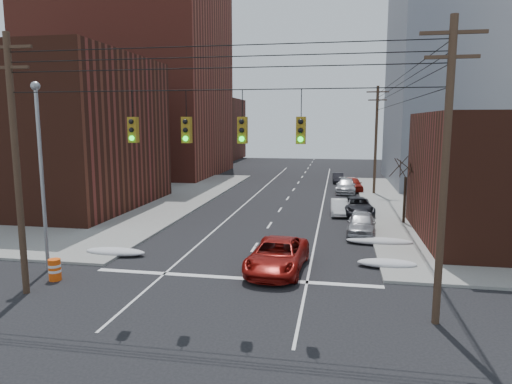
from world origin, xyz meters
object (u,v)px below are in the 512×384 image
at_px(red_pickup, 277,255).
at_px(lot_car_b, 136,189).
at_px(parked_car_d, 346,186).
at_px(parked_car_e, 353,184).
at_px(lot_car_d, 92,188).
at_px(parked_car_a, 361,224).
at_px(lot_car_c, 74,194).
at_px(construction_barrel, 55,269).
at_px(parked_car_c, 357,206).
at_px(parked_car_f, 338,178).
at_px(parked_car_b, 339,207).
at_px(lot_car_a, 105,202).

relative_size(red_pickup, lot_car_b, 1.08).
bearing_deg(parked_car_d, parked_car_e, 67.85).
bearing_deg(lot_car_d, red_pickup, -140.37).
distance_m(parked_car_a, lot_car_c, 26.85).
bearing_deg(lot_car_b, lot_car_c, 103.32).
relative_size(parked_car_d, construction_barrel, 4.90).
bearing_deg(parked_car_c, parked_car_e, 84.66).
relative_size(parked_car_c, parked_car_e, 1.14).
bearing_deg(lot_car_d, parked_car_f, -65.72).
distance_m(parked_car_f, lot_car_c, 30.49).
bearing_deg(parked_car_b, parked_car_a, -80.04).
bearing_deg(construction_barrel, parked_car_a, 38.12).
distance_m(parked_car_b, parked_car_d, 11.86).
relative_size(red_pickup, parked_car_b, 1.51).
relative_size(lot_car_a, lot_car_b, 0.76).
xyz_separation_m(parked_car_f, lot_car_d, (-24.22, -15.27, 0.32)).
bearing_deg(parked_car_b, parked_car_f, 88.21).
bearing_deg(parked_car_e, construction_barrel, -122.81).
xyz_separation_m(parked_car_f, lot_car_b, (-19.50, -15.22, 0.27)).
xyz_separation_m(parked_car_f, lot_car_c, (-24.07, -18.71, 0.22)).
height_order(parked_car_c, parked_car_d, parked_car_d).
distance_m(parked_car_c, parked_car_f, 19.85).
relative_size(parked_car_a, lot_car_a, 1.15).
xyz_separation_m(lot_car_c, lot_car_d, (-0.15, 3.43, 0.10)).
relative_size(parked_car_b, parked_car_d, 0.74).
distance_m(parked_car_e, lot_car_b, 22.81).
relative_size(red_pickup, lot_car_c, 1.20).
height_order(parked_car_d, construction_barrel, parked_car_d).
relative_size(parked_car_b, parked_car_e, 0.85).
relative_size(parked_car_a, parked_car_e, 1.04).
distance_m(parked_car_f, lot_car_a, 29.19).
distance_m(parked_car_d, lot_car_b, 21.57).
bearing_deg(parked_car_e, lot_car_a, -151.04).
relative_size(parked_car_a, parked_car_f, 1.23).
bearing_deg(parked_car_e, red_pickup, -106.92).
bearing_deg(lot_car_d, lot_car_c, 174.57).
relative_size(red_pickup, parked_car_c, 1.13).
distance_m(lot_car_b, construction_barrel, 23.73).
xyz_separation_m(parked_car_d, parked_car_f, (-0.87, 8.14, -0.12)).
distance_m(lot_car_a, lot_car_c, 5.99).
distance_m(parked_car_d, lot_car_d, 26.09).
bearing_deg(construction_barrel, parked_car_c, 51.28).
bearing_deg(parked_car_a, parked_car_e, 93.70).
relative_size(red_pickup, construction_barrel, 5.49).
bearing_deg(parked_car_d, lot_car_d, -161.41).
bearing_deg(parked_car_d, construction_barrel, -112.24).
distance_m(parked_car_f, construction_barrel, 40.23).
bearing_deg(red_pickup, parked_car_d, 85.56).
relative_size(parked_car_c, parked_car_f, 1.35).
relative_size(parked_car_d, parked_car_e, 1.14).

